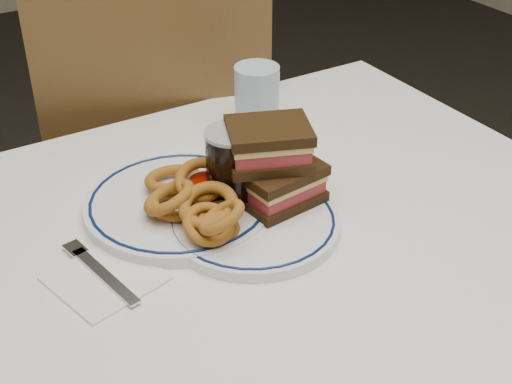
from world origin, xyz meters
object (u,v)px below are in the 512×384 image
far_plate (179,204)px  main_plate (253,222)px  chair_far (155,155)px  reuben_sandwich (274,164)px  beer_mug (234,170)px

far_plate → main_plate: bearing=-54.0°
chair_far → far_plate: 0.57m
main_plate → far_plate: (-0.07, 0.10, 0.00)m
reuben_sandwich → beer_mug: size_ratio=1.11×
beer_mug → far_plate: 0.10m
chair_far → main_plate: bearing=-99.1°
reuben_sandwich → far_plate: (-0.13, 0.07, -0.07)m
reuben_sandwich → far_plate: 0.16m
chair_far → far_plate: size_ratio=3.46×
reuben_sandwich → beer_mug: 0.06m
reuben_sandwich → beer_mug: reuben_sandwich is taller
main_plate → chair_far: bearing=80.9°
reuben_sandwich → chair_far: bearing=85.9°
chair_far → reuben_sandwich: chair_far is taller
main_plate → beer_mug: 0.08m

